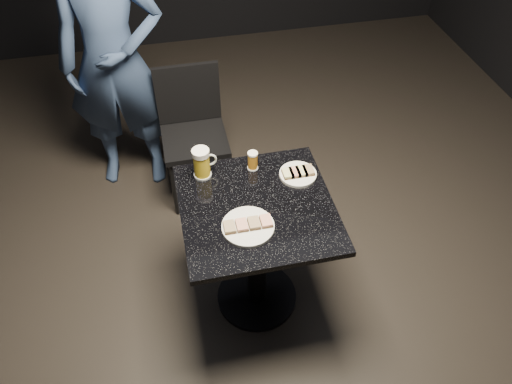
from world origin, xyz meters
The scene contains 10 objects.
floor centered at (0.00, 0.00, 0.00)m, with size 6.00×6.00×0.00m, color black.
plate_large centered at (-0.07, -0.12, 0.76)m, with size 0.23×0.23×0.01m, color silver.
plate_small centered at (0.24, 0.16, 0.76)m, with size 0.18×0.18×0.01m, color white.
patron centered at (-0.60, 1.19, 0.88)m, with size 0.64×0.42×1.76m, color navy.
table centered at (0.00, 0.00, 0.51)m, with size 0.70×0.70×0.75m.
beer_mug centered at (-0.21, 0.26, 0.83)m, with size 0.12×0.09×0.16m.
beer_tumbler centered at (0.03, 0.25, 0.80)m, with size 0.05×0.05×0.10m.
chair centered at (-0.20, 0.97, 0.50)m, with size 0.39×0.39×0.87m.
canapes_on_plate_large centered at (-0.07, -0.12, 0.77)m, with size 0.21×0.07×0.02m.
canapes_on_plate_small centered at (0.24, 0.16, 0.77)m, with size 0.15×0.07×0.02m.
Camera 1 is at (-0.34, -1.52, 2.41)m, focal length 35.00 mm.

